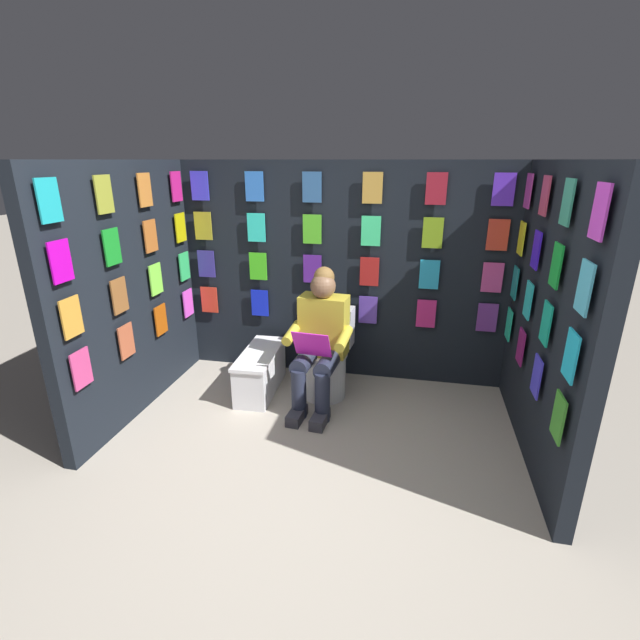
{
  "coord_description": "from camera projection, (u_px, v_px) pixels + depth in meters",
  "views": [
    {
      "loc": [
        -0.65,
        2.19,
        2.02
      ],
      "look_at": [
        0.02,
        -1.03,
        0.85
      ],
      "focal_mm": 25.49,
      "sensor_mm": 36.0,
      "label": 1
    }
  ],
  "objects": [
    {
      "name": "ground_plane",
      "position": [
        290.0,
        503.0,
        2.82
      ],
      "size": [
        30.0,
        30.0,
        0.0
      ],
      "primitive_type": "plane",
      "color": "#B2A899"
    },
    {
      "name": "display_wall_back",
      "position": [
        342.0,
        273.0,
        4.26
      ],
      "size": [
        3.14,
        0.14,
        2.02
      ],
      "color": "black",
      "rests_on": "ground"
    },
    {
      "name": "display_wall_left",
      "position": [
        549.0,
        318.0,
        3.05
      ],
      "size": [
        0.14,
        1.87,
        2.02
      ],
      "color": "black",
      "rests_on": "ground"
    },
    {
      "name": "display_wall_right",
      "position": [
        130.0,
        292.0,
        3.65
      ],
      "size": [
        0.14,
        1.87,
        2.02
      ],
      "color": "black",
      "rests_on": "ground"
    },
    {
      "name": "toilet",
      "position": [
        327.0,
        359.0,
        4.08
      ],
      "size": [
        0.42,
        0.57,
        0.77
      ],
      "rotation": [
        0.0,
        0.0,
        -0.09
      ],
      "color": "white",
      "rests_on": "ground"
    },
    {
      "name": "person_reading",
      "position": [
        320.0,
        340.0,
        3.78
      ],
      "size": [
        0.55,
        0.71,
        1.19
      ],
      "rotation": [
        0.0,
        0.0,
        -0.09
      ],
      "color": "gold",
      "rests_on": "ground"
    },
    {
      "name": "comic_longbox_near",
      "position": [
        260.0,
        371.0,
        4.14
      ],
      "size": [
        0.33,
        0.8,
        0.39
      ],
      "rotation": [
        0.0,
        0.0,
        0.04
      ],
      "color": "silver",
      "rests_on": "ground"
    }
  ]
}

